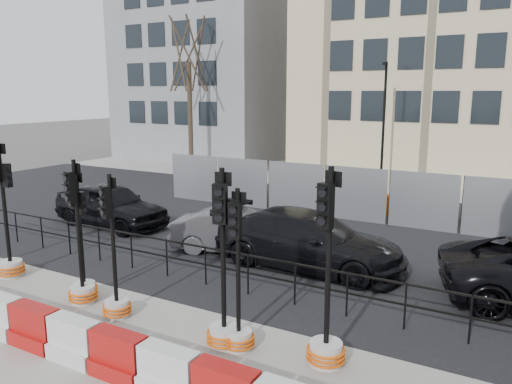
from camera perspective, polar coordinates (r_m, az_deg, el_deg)
The scene contains 21 objects.
ground at distance 11.66m, azimuth -9.20°, elevation -12.45°, with size 120.00×120.00×0.00m, color #51514C.
sidewalk_near at distance 9.75m, azimuth -20.75°, elevation -18.06°, with size 40.00×6.00×0.02m, color gray.
road at distance 17.34m, azimuth 5.31°, elevation -4.25°, with size 40.00×14.00×0.03m, color black.
sidewalk_far at distance 25.63m, azimuth 13.53°, elevation 0.60°, with size 40.00×4.00×0.02m, color gray.
building_grey at distance 36.76m, azimuth -5.33°, elevation 15.00°, with size 11.00×9.06×14.00m.
building_cream at distance 30.94m, azimuth 21.34°, elevation 18.71°, with size 15.00×10.06×18.00m.
kerb_railing at distance 12.30m, azimuth -5.81°, elevation -7.62°, with size 18.00×0.04×1.00m.
heras_fencing at distance 19.59m, azimuth 10.27°, elevation -0.64°, with size 14.33×1.72×2.00m.
lamp_post_far at distance 24.13m, azimuth 14.36°, elevation 7.61°, with size 0.12×0.56×6.00m.
tree_bare_far at distance 29.73m, azimuth -7.71°, elevation 15.13°, with size 2.00×2.00×9.00m.
barrier_row at distance 9.70m, azimuth -19.97°, elevation -15.80°, with size 15.70×0.50×0.80m.
traffic_signal_b at distance 14.22m, azimuth -26.46°, elevation -5.51°, with size 0.69×0.69×3.52m.
traffic_signal_c at distance 11.94m, azimuth -19.37°, elevation -8.90°, with size 0.64×0.64×3.27m.
traffic_signal_d at distance 12.20m, azimuth -19.20°, elevation -8.24°, with size 0.59×0.59×3.01m.
traffic_signal_e at distance 11.03m, azimuth -15.79°, elevation -10.60°, with size 0.61×0.61×3.08m.
traffic_signal_f at distance 9.42m, azimuth -3.66°, elevation -12.93°, with size 0.67×0.67×3.38m.
traffic_signal_g at distance 9.41m, azimuth -2.05°, elevation -14.16°, with size 0.60×0.60×3.04m.
traffic_signal_h at distance 8.95m, azimuth 8.01°, elevation -14.98°, with size 0.69×0.69×3.51m.
car_a at distance 18.29m, azimuth -16.27°, elevation -1.44°, with size 4.57×2.10×1.52m, color black.
car_b at distance 14.69m, azimuth -2.04°, elevation -4.55°, with size 4.14×2.34×1.29m, color #444448.
car_c at distance 13.55m, azimuth 6.03°, elevation -5.48°, with size 5.28×2.21×1.52m, color black.
Camera 1 is at (6.72, -8.29, 4.69)m, focal length 35.00 mm.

